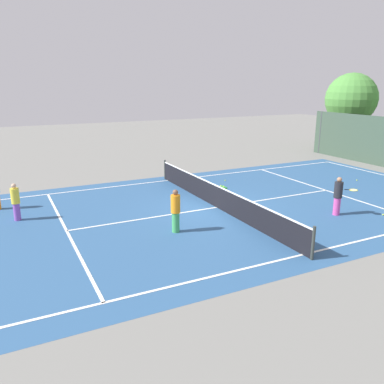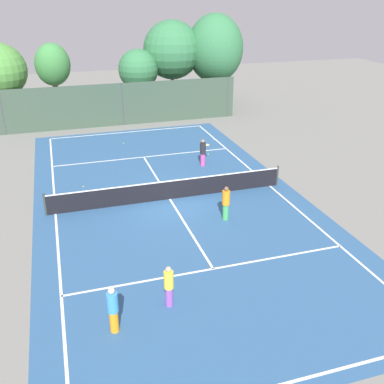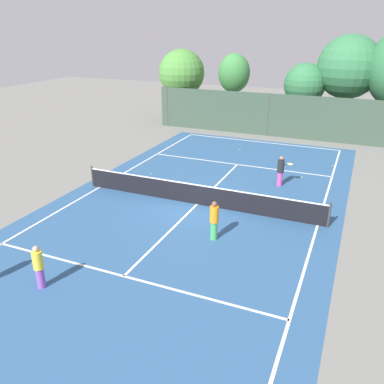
{
  "view_description": "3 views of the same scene",
  "coord_description": "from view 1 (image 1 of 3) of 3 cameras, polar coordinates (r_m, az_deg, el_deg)",
  "views": [
    {
      "loc": [
        14.25,
        -8.28,
        5.29
      ],
      "look_at": [
        0.68,
        -1.56,
        1.07
      ],
      "focal_mm": 36.77,
      "sensor_mm": 36.0,
      "label": 1
    },
    {
      "loc": [
        -4.92,
        -19.54,
        9.54
      ],
      "look_at": [
        0.6,
        -1.81,
        1.09
      ],
      "focal_mm": 41.79,
      "sensor_mm": 36.0,
      "label": 2
    },
    {
      "loc": [
        6.53,
        -15.82,
        7.71
      ],
      "look_at": [
        0.14,
        -0.93,
        1.0
      ],
      "focal_mm": 37.26,
      "sensor_mm": 36.0,
      "label": 3
    }
  ],
  "objects": [
    {
      "name": "tennis_ball_3",
      "position": [
        18.06,
        25.98,
        -2.98
      ],
      "size": [
        0.07,
        0.07,
        0.07
      ],
      "primitive_type": "sphere",
      "color": "#CCE533",
      "rests_on": "ground_plane"
    },
    {
      "name": "tennis_ball_4",
      "position": [
        23.83,
        22.8,
        1.6
      ],
      "size": [
        0.07,
        0.07,
        0.07
      ],
      "primitive_type": "sphere",
      "color": "#CCE533",
      "rests_on": "ground_plane"
    },
    {
      "name": "player_2",
      "position": [
        14.24,
        -2.4,
        -2.7
      ],
      "size": [
        0.34,
        0.34,
        1.61
      ],
      "color": "#3FA559",
      "rests_on": "ground_plane"
    },
    {
      "name": "tree_1",
      "position": [
        33.99,
        22.1,
        12.37
      ],
      "size": [
        3.98,
        3.98,
        6.06
      ],
      "color": "brown",
      "rests_on": "ground_plane"
    },
    {
      "name": "player_0",
      "position": [
        17.16,
        20.44,
        -0.49
      ],
      "size": [
        0.79,
        0.83,
        1.61
      ],
      "color": "#D14799",
      "rests_on": "ground_plane"
    },
    {
      "name": "tennis_net",
      "position": [
        17.16,
        3.65,
        -0.63
      ],
      "size": [
        11.9,
        0.1,
        1.1
      ],
      "color": "#333833",
      "rests_on": "ground_plane"
    },
    {
      "name": "player_3",
      "position": [
        16.96,
        -24.21,
        -1.28
      ],
      "size": [
        0.32,
        0.32,
        1.51
      ],
      "color": "purple",
      "rests_on": "ground_plane"
    },
    {
      "name": "ground_plane",
      "position": [
        17.31,
        3.62,
        -2.25
      ],
      "size": [
        80.0,
        80.0,
        0.0
      ],
      "primitive_type": "plane",
      "color": "slate"
    },
    {
      "name": "tennis_ball_5",
      "position": [
        15.03,
        15.53,
        -5.49
      ],
      "size": [
        0.07,
        0.07,
        0.07
      ],
      "primitive_type": "sphere",
      "color": "#CCE533",
      "rests_on": "ground_plane"
    },
    {
      "name": "ball_crate",
      "position": [
        19.37,
        4.33,
        0.24
      ],
      "size": [
        0.44,
        0.37,
        0.43
      ],
      "color": "green",
      "rests_on": "ground_plane"
    },
    {
      "name": "tennis_ball_1",
      "position": [
        20.0,
        4.52,
        0.29
      ],
      "size": [
        0.07,
        0.07,
        0.07
      ],
      "primitive_type": "sphere",
      "color": "#CCE533",
      "rests_on": "ground_plane"
    },
    {
      "name": "court_surface",
      "position": [
        17.31,
        3.62,
        -2.25
      ],
      "size": [
        13.0,
        25.0,
        0.01
      ],
      "color": "#2D5684",
      "rests_on": "ground_plane"
    },
    {
      "name": "tennis_ball_2",
      "position": [
        21.99,
        4.82,
        1.69
      ],
      "size": [
        0.07,
        0.07,
        0.07
      ],
      "primitive_type": "sphere",
      "color": "#CCE533",
      "rests_on": "ground_plane"
    }
  ]
}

